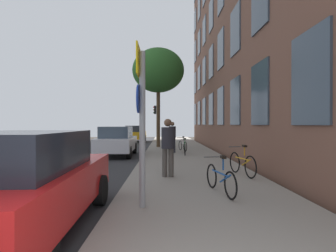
% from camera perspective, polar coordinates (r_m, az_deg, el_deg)
% --- Properties ---
extents(ground_plane, '(41.80, 41.80, 0.00)m').
position_cam_1_polar(ground_plane, '(16.12, -9.88, -5.89)').
color(ground_plane, '#332D28').
extents(road_asphalt, '(7.00, 38.00, 0.01)m').
position_cam_1_polar(road_asphalt, '(16.58, -17.10, -5.71)').
color(road_asphalt, '#2D2D30').
rests_on(road_asphalt, ground).
extents(sidewalk, '(4.20, 38.00, 0.12)m').
position_cam_1_polar(sidewalk, '(15.95, 2.70, -5.73)').
color(sidewalk, gray).
rests_on(sidewalk, ground).
extents(sign_post, '(0.16, 0.60, 3.18)m').
position_cam_1_polar(sign_post, '(5.21, -5.85, 2.76)').
color(sign_post, gray).
rests_on(sign_post, sidewalk).
extents(traffic_light, '(0.43, 0.24, 3.49)m').
position_cam_1_polar(traffic_light, '(25.43, -2.61, 2.06)').
color(traffic_light, black).
rests_on(traffic_light, sidewalk).
extents(tree_near, '(3.75, 3.75, 7.14)m').
position_cam_1_polar(tree_near, '(19.50, -2.12, 11.85)').
color(tree_near, '#4C3823').
rests_on(tree_near, sidewalk).
extents(bicycle_0, '(0.51, 1.66, 0.90)m').
position_cam_1_polar(bicycle_0, '(6.44, 11.28, -11.07)').
color(bicycle_0, black).
rests_on(bicycle_0, sidewalk).
extents(bicycle_1, '(0.50, 1.68, 0.98)m').
position_cam_1_polar(bicycle_1, '(8.80, 15.76, -7.78)').
color(bicycle_1, black).
rests_on(bicycle_1, sidewalk).
extents(bicycle_2, '(0.42, 1.57, 0.90)m').
position_cam_1_polar(bicycle_2, '(14.21, 3.66, -4.82)').
color(bicycle_2, black).
rests_on(bicycle_2, sidewalk).
extents(bicycle_3, '(0.54, 1.54, 0.90)m').
position_cam_1_polar(bicycle_3, '(16.24, 3.20, -4.17)').
color(bicycle_3, black).
rests_on(bicycle_3, sidewalk).
extents(pedestrian_0, '(0.54, 0.54, 1.80)m').
position_cam_1_polar(pedestrian_0, '(8.19, -0.04, -3.84)').
color(pedestrian_0, '#4C4742').
rests_on(pedestrian_0, sidewalk).
extents(pedestrian_1, '(0.49, 0.49, 1.78)m').
position_cam_1_polar(pedestrian_1, '(15.22, 0.95, -1.96)').
color(pedestrian_1, '#26262D').
rests_on(pedestrian_1, sidewalk).
extents(car_0, '(1.97, 4.35, 1.62)m').
position_cam_1_polar(car_0, '(4.86, -28.45, -10.38)').
color(car_0, red).
rests_on(car_0, road_asphalt).
extents(car_1, '(1.87, 3.95, 1.62)m').
position_cam_1_polar(car_1, '(14.79, -11.01, -3.18)').
color(car_1, silver).
rests_on(car_1, road_asphalt).
extents(car_2, '(1.94, 4.22, 1.62)m').
position_cam_1_polar(car_2, '(26.67, -7.11, -1.61)').
color(car_2, orange).
rests_on(car_2, road_asphalt).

